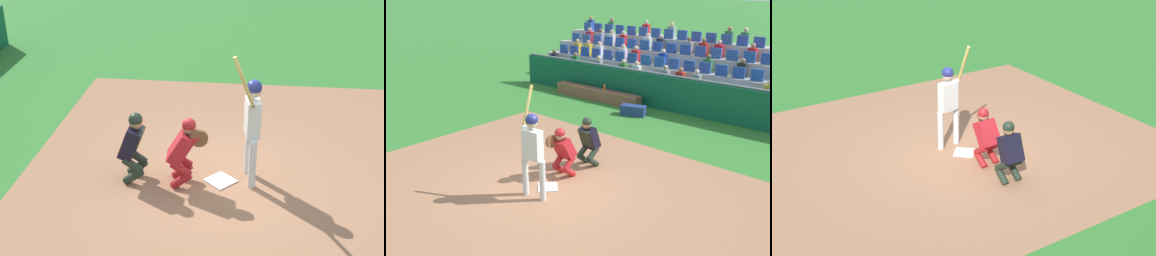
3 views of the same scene
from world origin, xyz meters
The scene contains 6 objects.
ground_plane centered at (0.00, 0.00, 0.00)m, with size 160.00×160.00×0.00m, color #33782E.
infield_dirt_patch centered at (0.00, 0.50, 0.00)m, with size 9.32×8.12×0.01m, color #A36E4E.
home_plate_marker centered at (0.00, 0.00, 0.02)m, with size 0.44×0.44×0.02m, color white.
batter_at_plate centered at (-0.07, 0.49, 1.18)m, with size 0.65×0.50×2.36m.
catcher_crouching centered at (0.11, -0.63, 0.70)m, with size 0.47×0.71×1.26m.
home_plate_umpire centered at (0.03, -1.50, 0.71)m, with size 0.48×0.48×1.30m.
Camera 1 is at (7.77, 0.07, 4.88)m, focal length 48.76 mm.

